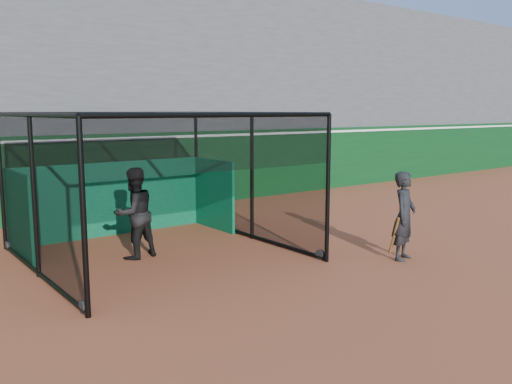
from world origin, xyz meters
TOP-DOWN VIEW (x-y plane):
  - ground at (0.00, 0.00)m, footprint 120.00×120.00m
  - outfield_wall at (0.00, 8.50)m, footprint 50.00×0.50m
  - grandstand at (0.00, 12.27)m, footprint 50.00×7.85m
  - batting_cage at (-0.74, 3.18)m, footprint 5.30×5.42m
  - batter at (-1.26, 3.26)m, footprint 1.10×0.92m
  - on_deck_player at (3.31, -0.37)m, footprint 0.82×0.68m

SIDE VIEW (x-z plane):
  - ground at x=0.00m, z-range 0.00..0.00m
  - on_deck_player at x=3.31m, z-range 0.00..1.92m
  - batter at x=-1.26m, z-range 0.00..2.00m
  - outfield_wall at x=0.00m, z-range 0.04..2.54m
  - batting_cage at x=-0.74m, z-range 0.00..3.13m
  - grandstand at x=0.00m, z-range 0.00..8.95m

